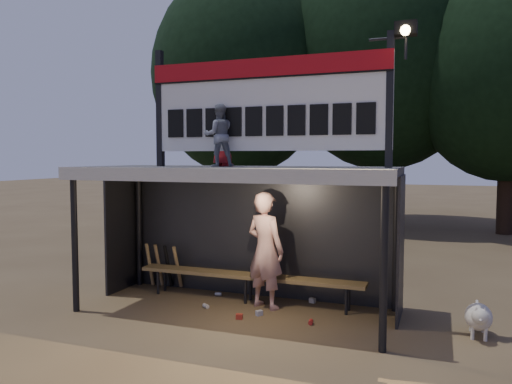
# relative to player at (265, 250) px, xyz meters

# --- Properties ---
(ground) EXTENTS (80.00, 80.00, 0.00)m
(ground) POSITION_rel_player_xyz_m (-0.38, -0.35, -0.96)
(ground) COLOR brown
(ground) RESTS_ON ground
(player) EXTENTS (0.81, 0.67, 1.91)m
(player) POSITION_rel_player_xyz_m (0.00, 0.00, 0.00)
(player) COLOR silver
(player) RESTS_ON ground
(child_a) EXTENTS (0.59, 0.55, 0.97)m
(child_a) POSITION_rel_player_xyz_m (-0.60, -0.49, 1.85)
(child_a) COLOR slate
(child_a) RESTS_ON dugout_shelter
(child_b) EXTENTS (0.57, 0.53, 0.98)m
(child_b) POSITION_rel_player_xyz_m (-0.72, -0.05, 1.85)
(child_b) COLOR maroon
(child_b) RESTS_ON dugout_shelter
(dugout_shelter) EXTENTS (5.10, 2.08, 2.32)m
(dugout_shelter) POSITION_rel_player_xyz_m (-0.38, -0.11, 0.89)
(dugout_shelter) COLOR #3C3C3F
(dugout_shelter) RESTS_ON ground
(scoreboard_assembly) EXTENTS (4.10, 0.27, 1.99)m
(scoreboard_assembly) POSITION_rel_player_xyz_m (0.18, -0.36, 2.37)
(scoreboard_assembly) COLOR black
(scoreboard_assembly) RESTS_ON dugout_shelter
(bench) EXTENTS (4.00, 0.35, 0.48)m
(bench) POSITION_rel_player_xyz_m (-0.38, 0.20, -0.52)
(bench) COLOR olive
(bench) RESTS_ON ground
(tree_left) EXTENTS (6.46, 6.46, 9.27)m
(tree_left) POSITION_rel_player_xyz_m (-4.38, 9.65, 4.56)
(tree_left) COLOR #322416
(tree_left) RESTS_ON ground
(tree_mid) EXTENTS (7.22, 7.22, 10.36)m
(tree_mid) POSITION_rel_player_xyz_m (0.62, 11.15, 5.21)
(tree_mid) COLOR black
(tree_mid) RESTS_ON ground
(tree_right) EXTENTS (6.08, 6.08, 8.72)m
(tree_right) POSITION_rel_player_xyz_m (4.62, 10.15, 4.23)
(tree_right) COLOR black
(tree_right) RESTS_ON ground
(dog) EXTENTS (0.36, 0.81, 0.49)m
(dog) POSITION_rel_player_xyz_m (3.20, -0.25, -0.68)
(dog) COLOR beige
(dog) RESTS_ON ground
(bats) EXTENTS (0.67, 0.35, 0.84)m
(bats) POSITION_rel_player_xyz_m (-2.20, 0.47, -0.53)
(bats) COLOR #A4824C
(bats) RESTS_ON ground
(litter) EXTENTS (2.03, 1.33, 0.08)m
(litter) POSITION_rel_player_xyz_m (-0.07, -0.20, -0.92)
(litter) COLOR #B02E1E
(litter) RESTS_ON ground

